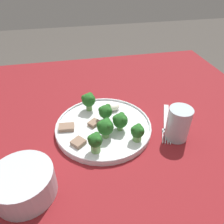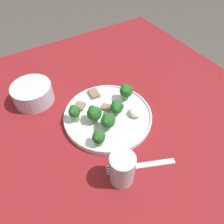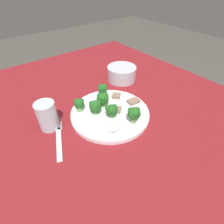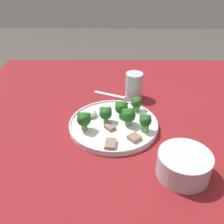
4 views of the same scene
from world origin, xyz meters
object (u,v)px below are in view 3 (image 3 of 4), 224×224
object	(u,v)px
drinking_glass	(48,117)
cream_bowl	(122,74)
fork	(59,137)
dinner_plate	(110,113)

from	to	relation	value
drinking_glass	cream_bowl	bearing A→B (deg)	14.03
cream_bowl	drinking_glass	distance (m)	0.40
cream_bowl	drinking_glass	size ratio (longest dim) A/B	1.38
fork	dinner_plate	bearing A→B (deg)	-3.13
dinner_plate	drinking_glass	size ratio (longest dim) A/B	2.91
fork	drinking_glass	size ratio (longest dim) A/B	1.87
cream_bowl	drinking_glass	world-z (taller)	drinking_glass
dinner_plate	fork	bearing A→B (deg)	176.87
dinner_plate	cream_bowl	distance (m)	0.26
cream_bowl	dinner_plate	bearing A→B (deg)	-139.17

